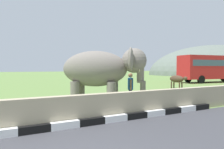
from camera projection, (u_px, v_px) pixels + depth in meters
The scene contains 7 objects.
striped_curb at pixel (18, 132), 5.86m from camera, with size 16.20×0.20×0.24m.
barrier_parapet at pixel (91, 109), 7.24m from camera, with size 28.00×0.36×1.00m, color tan.
elephant at pixel (103, 69), 9.97m from camera, with size 3.94×3.62×2.83m.
person_handler at pixel (130, 87), 10.53m from camera, with size 0.41×0.61×1.66m.
bus_red at pixel (213, 67), 27.82m from camera, with size 10.22×3.82×3.50m.
cow_near at pixel (177, 79), 19.29m from camera, with size 0.76×1.92×1.23m.
hill_east at pixel (215, 74), 61.19m from camera, with size 41.01×32.81×16.92m.
Camera 1 is at (-0.83, -2.75, 1.90)m, focal length 33.58 mm.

